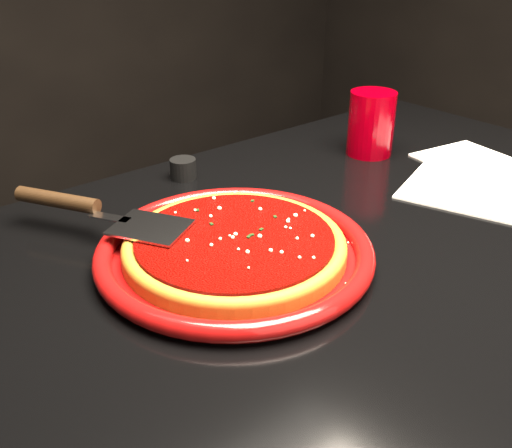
{
  "coord_description": "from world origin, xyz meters",
  "views": [
    {
      "loc": [
        -0.56,
        -0.46,
        1.13
      ],
      "look_at": [
        -0.12,
        0.08,
        0.77
      ],
      "focal_mm": 40.0,
      "sensor_mm": 36.0,
      "label": 1
    }
  ],
  "objects_px": {
    "pizza_server": "(101,210)",
    "ramekin": "(183,169)",
    "plate": "(235,251)",
    "cup": "(371,123)",
    "table": "(337,423)"
  },
  "relations": [
    {
      "from": "table",
      "to": "pizza_server",
      "type": "distance_m",
      "value": 0.55
    },
    {
      "from": "plate",
      "to": "cup",
      "type": "relative_size",
      "value": 3.03
    },
    {
      "from": "plate",
      "to": "cup",
      "type": "distance_m",
      "value": 0.46
    },
    {
      "from": "ramekin",
      "to": "pizza_server",
      "type": "bearing_deg",
      "value": -151.06
    },
    {
      "from": "plate",
      "to": "ramekin",
      "type": "relative_size",
      "value": 8.06
    },
    {
      "from": "ramekin",
      "to": "plate",
      "type": "bearing_deg",
      "value": -109.72
    },
    {
      "from": "pizza_server",
      "to": "cup",
      "type": "relative_size",
      "value": 2.7
    },
    {
      "from": "cup",
      "to": "table",
      "type": "bearing_deg",
      "value": -142.87
    },
    {
      "from": "pizza_server",
      "to": "ramekin",
      "type": "distance_m",
      "value": 0.23
    },
    {
      "from": "pizza_server",
      "to": "cup",
      "type": "bearing_deg",
      "value": -31.69
    },
    {
      "from": "pizza_server",
      "to": "cup",
      "type": "distance_m",
      "value": 0.54
    },
    {
      "from": "pizza_server",
      "to": "plate",
      "type": "bearing_deg",
      "value": -86.99
    },
    {
      "from": "table",
      "to": "ramekin",
      "type": "height_order",
      "value": "ramekin"
    },
    {
      "from": "plate",
      "to": "cup",
      "type": "height_order",
      "value": "cup"
    },
    {
      "from": "plate",
      "to": "ramekin",
      "type": "bearing_deg",
      "value": 70.28
    }
  ]
}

